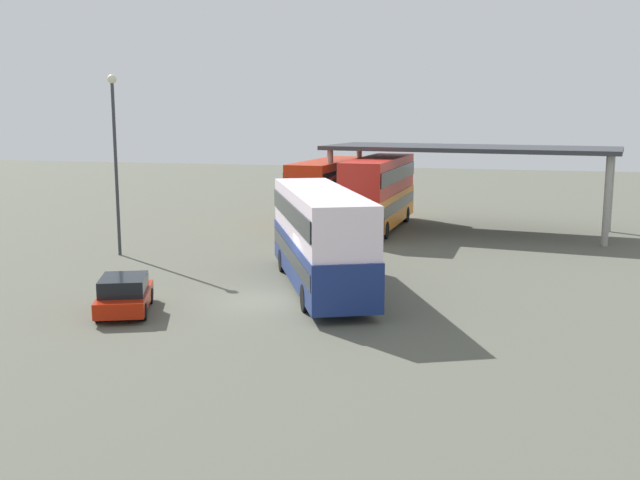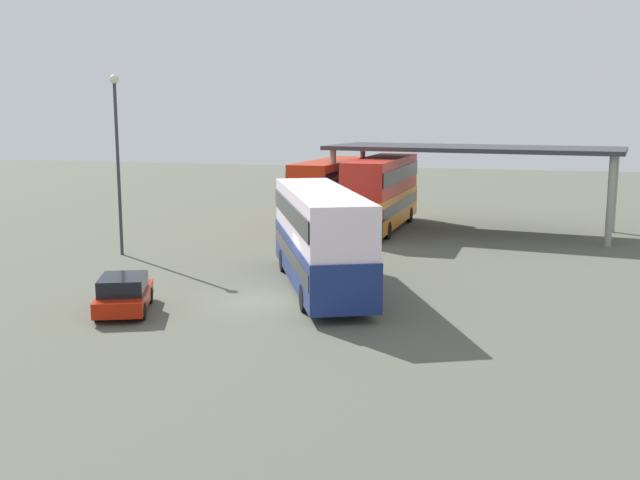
# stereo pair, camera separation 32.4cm
# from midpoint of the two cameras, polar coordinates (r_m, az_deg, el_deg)

# --- Properties ---
(ground_plane) EXTENTS (140.00, 140.00, 0.00)m
(ground_plane) POSITION_cam_midpoint_polar(r_m,az_deg,el_deg) (28.32, -4.40, -4.74)
(ground_plane) COLOR #56574B
(double_decker_main) EXTENTS (6.93, 11.23, 4.03)m
(double_decker_main) POSITION_cam_midpoint_polar(r_m,az_deg,el_deg) (29.91, -0.31, 0.42)
(double_decker_main) COLOR navy
(double_decker_main) RESTS_ON ground_plane
(parked_hatchback) EXTENTS (2.96, 4.06, 1.35)m
(parked_hatchback) POSITION_cam_midpoint_polar(r_m,az_deg,el_deg) (27.46, -15.18, -4.08)
(parked_hatchback) COLOR #AD1C07
(parked_hatchback) RESTS_ON ground_plane
(double_decker_near_canopy) EXTENTS (3.16, 10.20, 4.04)m
(double_decker_near_canopy) POSITION_cam_midpoint_polar(r_m,az_deg,el_deg) (48.16, 0.45, 4.00)
(double_decker_near_canopy) COLOR orange
(double_decker_near_canopy) RESTS_ON ground_plane
(double_decker_mid_row) EXTENTS (2.83, 11.09, 4.39)m
(double_decker_mid_row) POSITION_cam_midpoint_polar(r_m,az_deg,el_deg) (45.40, 4.36, 3.84)
(double_decker_mid_row) COLOR orange
(double_decker_mid_row) RESTS_ON ground_plane
(depot_canopy) EXTENTS (17.91, 8.76, 5.09)m
(depot_canopy) POSITION_cam_midpoint_polar(r_m,az_deg,el_deg) (45.69, 11.25, 6.69)
(depot_canopy) COLOR #33353A
(depot_canopy) RESTS_ON ground_plane
(lamppost_tall) EXTENTS (0.44, 0.44, 8.92)m
(lamppost_tall) POSITION_cam_midpoint_polar(r_m,az_deg,el_deg) (38.07, -15.78, 7.06)
(lamppost_tall) COLOR #33353A
(lamppost_tall) RESTS_ON ground_plane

